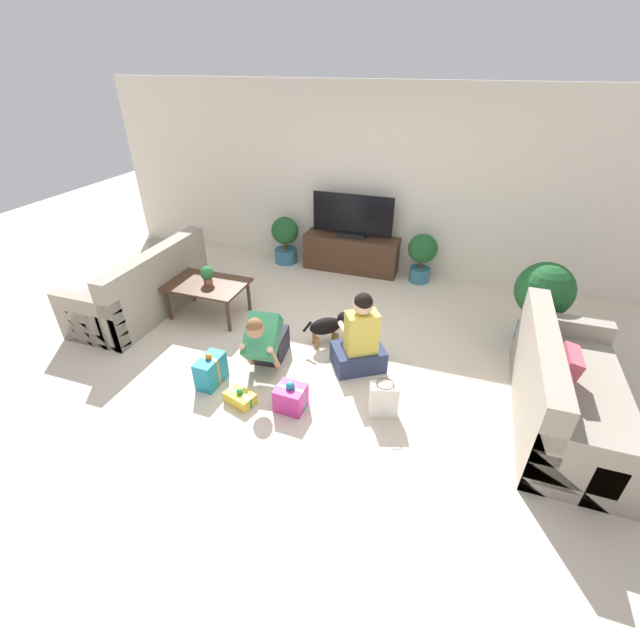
{
  "coord_description": "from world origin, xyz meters",
  "views": [
    {
      "loc": [
        1.31,
        -3.56,
        2.85
      ],
      "look_at": [
        0.05,
        0.1,
        0.45
      ],
      "focal_mm": 24.0,
      "sensor_mm": 36.0,
      "label": 1
    }
  ],
  "objects_px": {
    "potted_plant_back_left": "(285,237)",
    "gift_box_a": "(211,371)",
    "potted_plant_back_right": "(422,254)",
    "tv": "(352,218)",
    "dog": "(330,325)",
    "person_kneeling": "(266,340)",
    "sofa_right": "(565,394)",
    "gift_box_c": "(240,398)",
    "tv_console": "(351,253)",
    "gift_box_b": "(291,397)",
    "tabletop_plant": "(207,274)",
    "potted_plant_corner_right": "(543,295)",
    "person_sitting": "(360,341)",
    "coffee_table": "(207,287)",
    "gift_bag_a": "(384,399)",
    "sofa_left": "(144,288)"
  },
  "relations": [
    {
      "from": "potted_plant_back_left",
      "to": "gift_box_a",
      "type": "xyz_separation_m",
      "value": [
        0.47,
        -3.03,
        -0.26
      ]
    },
    {
      "from": "potted_plant_back_left",
      "to": "potted_plant_back_right",
      "type": "relative_size",
      "value": 1.03
    },
    {
      "from": "tv",
      "to": "dog",
      "type": "distance_m",
      "value": 2.11
    },
    {
      "from": "potted_plant_back_right",
      "to": "person_kneeling",
      "type": "bearing_deg",
      "value": -116.08
    },
    {
      "from": "gift_box_a",
      "to": "sofa_right",
      "type": "bearing_deg",
      "value": 10.05
    },
    {
      "from": "potted_plant_back_left",
      "to": "gift_box_c",
      "type": "xyz_separation_m",
      "value": [
        0.87,
        -3.2,
        -0.36
      ]
    },
    {
      "from": "tv_console",
      "to": "gift_box_c",
      "type": "relative_size",
      "value": 4.37
    },
    {
      "from": "tv_console",
      "to": "tv",
      "type": "height_order",
      "value": "tv"
    },
    {
      "from": "gift_box_b",
      "to": "tabletop_plant",
      "type": "height_order",
      "value": "tabletop_plant"
    },
    {
      "from": "potted_plant_corner_right",
      "to": "gift_box_a",
      "type": "height_order",
      "value": "potted_plant_corner_right"
    },
    {
      "from": "gift_box_b",
      "to": "person_sitting",
      "type": "bearing_deg",
      "value": 61.16
    },
    {
      "from": "gift_box_c",
      "to": "gift_box_a",
      "type": "bearing_deg",
      "value": 157.43
    },
    {
      "from": "coffee_table",
      "to": "gift_box_b",
      "type": "bearing_deg",
      "value": -37.63
    },
    {
      "from": "potted_plant_corner_right",
      "to": "potted_plant_back_right",
      "type": "bearing_deg",
      "value": 140.77
    },
    {
      "from": "sofa_right",
      "to": "tv_console",
      "type": "distance_m",
      "value": 3.65
    },
    {
      "from": "gift_box_c",
      "to": "gift_bag_a",
      "type": "height_order",
      "value": "gift_bag_a"
    },
    {
      "from": "potted_plant_back_left",
      "to": "dog",
      "type": "height_order",
      "value": "potted_plant_back_left"
    },
    {
      "from": "tv_console",
      "to": "tabletop_plant",
      "type": "relative_size",
      "value": 6.41
    },
    {
      "from": "tabletop_plant",
      "to": "sofa_left",
      "type": "bearing_deg",
      "value": -169.73
    },
    {
      "from": "person_kneeling",
      "to": "sofa_left",
      "type": "bearing_deg",
      "value": 156.52
    },
    {
      "from": "sofa_right",
      "to": "gift_box_b",
      "type": "relative_size",
      "value": 6.02
    },
    {
      "from": "dog",
      "to": "gift_bag_a",
      "type": "bearing_deg",
      "value": -177.9
    },
    {
      "from": "tv_console",
      "to": "potted_plant_back_left",
      "type": "bearing_deg",
      "value": -177.31
    },
    {
      "from": "coffee_table",
      "to": "tv_console",
      "type": "xyz_separation_m",
      "value": [
        1.33,
        1.9,
        -0.13
      ]
    },
    {
      "from": "tv_console",
      "to": "gift_bag_a",
      "type": "height_order",
      "value": "tv_console"
    },
    {
      "from": "person_sitting",
      "to": "tabletop_plant",
      "type": "relative_size",
      "value": 4.1
    },
    {
      "from": "dog",
      "to": "gift_box_c",
      "type": "bearing_deg",
      "value": 119.32
    },
    {
      "from": "dog",
      "to": "gift_box_a",
      "type": "relative_size",
      "value": 1.35
    },
    {
      "from": "gift_box_b",
      "to": "tv",
      "type": "bearing_deg",
      "value": 95.38
    },
    {
      "from": "tv_console",
      "to": "tabletop_plant",
      "type": "xyz_separation_m",
      "value": [
        -1.31,
        -1.89,
        0.3
      ]
    },
    {
      "from": "tv_console",
      "to": "potted_plant_back_left",
      "type": "distance_m",
      "value": 1.08
    },
    {
      "from": "gift_box_b",
      "to": "gift_bag_a",
      "type": "bearing_deg",
      "value": 14.07
    },
    {
      "from": "coffee_table",
      "to": "gift_bag_a",
      "type": "xyz_separation_m",
      "value": [
        2.46,
        -1.05,
        -0.23
      ]
    },
    {
      "from": "sofa_right",
      "to": "gift_bag_a",
      "type": "relative_size",
      "value": 5.18
    },
    {
      "from": "person_sitting",
      "to": "tabletop_plant",
      "type": "bearing_deg",
      "value": -45.11
    },
    {
      "from": "gift_bag_a",
      "to": "sofa_right",
      "type": "bearing_deg",
      "value": 16.2
    },
    {
      "from": "potted_plant_corner_right",
      "to": "gift_bag_a",
      "type": "distance_m",
      "value": 2.25
    },
    {
      "from": "potted_plant_back_right",
      "to": "person_kneeling",
      "type": "distance_m",
      "value": 2.87
    },
    {
      "from": "potted_plant_corner_right",
      "to": "gift_box_a",
      "type": "xyz_separation_m",
      "value": [
        -3.11,
        -1.85,
        -0.46
      ]
    },
    {
      "from": "sofa_right",
      "to": "tabletop_plant",
      "type": "height_order",
      "value": "sofa_right"
    },
    {
      "from": "coffee_table",
      "to": "person_kneeling",
      "type": "bearing_deg",
      "value": -32.39
    },
    {
      "from": "potted_plant_corner_right",
      "to": "potted_plant_back_left",
      "type": "relative_size",
      "value": 1.33
    },
    {
      "from": "sofa_right",
      "to": "potted_plant_corner_right",
      "type": "xyz_separation_m",
      "value": [
        -0.15,
        1.28,
        0.32
      ]
    },
    {
      "from": "person_sitting",
      "to": "gift_box_c",
      "type": "relative_size",
      "value": 2.8
    },
    {
      "from": "person_sitting",
      "to": "gift_bag_a",
      "type": "distance_m",
      "value": 0.73
    },
    {
      "from": "dog",
      "to": "gift_box_c",
      "type": "xyz_separation_m",
      "value": [
        -0.51,
        -1.25,
        -0.18
      ]
    },
    {
      "from": "tv_console",
      "to": "coffee_table",
      "type": "bearing_deg",
      "value": -124.98
    },
    {
      "from": "tv_console",
      "to": "gift_box_b",
      "type": "bearing_deg",
      "value": -84.62
    },
    {
      "from": "sofa_left",
      "to": "gift_box_c",
      "type": "relative_size",
      "value": 5.68
    },
    {
      "from": "dog",
      "to": "gift_box_c",
      "type": "relative_size",
      "value": 1.51
    }
  ]
}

